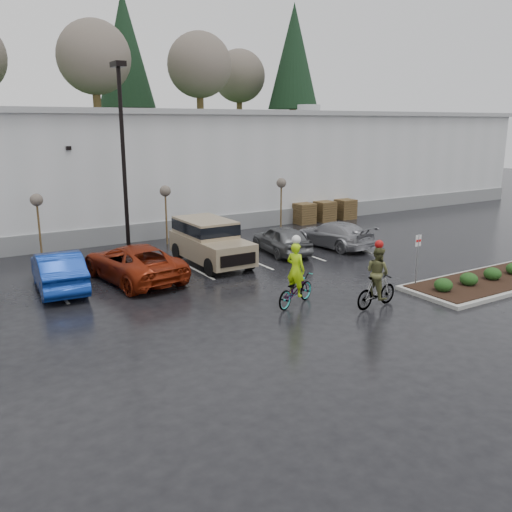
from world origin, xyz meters
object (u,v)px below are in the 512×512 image
car_red (133,262)px  suv_tan (211,243)px  fire_lane_sign (417,254)px  sapling_mid (165,194)px  car_blue (58,270)px  sapling_east (281,186)px  lamppost (122,139)px  car_grey (282,239)px  cyclist_olive (377,283)px  pallet_stack_a (304,213)px  car_far_silver (333,234)px  pallet_stack_c (345,209)px  cyclist_hivis (295,284)px  pallet_stack_b (324,211)px  sapling_west (37,204)px

car_red → suv_tan: suv_tan is taller
fire_lane_sign → sapling_mid: bearing=112.5°
car_blue → car_red: 2.97m
sapling_mid → sapling_east: bearing=0.0°
lamppost → car_grey: 9.20m
fire_lane_sign → cyclist_olive: cyclist_olive is taller
lamppost → car_grey: (6.60, -4.05, -4.96)m
pallet_stack_a → cyclist_olive: size_ratio=0.55×
car_grey → car_red: bearing=13.0°
car_grey → car_far_silver: 3.15m
sapling_east → pallet_stack_c: (6.00, 1.00, -2.05)m
cyclist_hivis → lamppost: bearing=-9.2°
sapling_mid → sapling_east: 7.50m
car_grey → car_far_silver: size_ratio=0.89×
pallet_stack_b → car_red: car_red is taller
lamppost → car_blue: (-4.37, -4.49, -4.90)m
sapling_mid → car_blue: (-6.87, -5.49, -1.94)m
sapling_west → cyclist_hivis: 13.73m
pallet_stack_b → car_far_silver: (-4.46, -6.32, 0.01)m
pallet_stack_c → car_far_silver: size_ratio=0.28×
fire_lane_sign → car_far_silver: (1.94, 7.48, -0.72)m
sapling_east → car_blue: sapling_east is taller
lamppost → pallet_stack_b: lamppost is taller
sapling_west → suv_tan: 8.52m
car_blue → lamppost: bearing=-129.8°
lamppost → cyclist_hivis: 12.23m
car_blue → cyclist_olive: cyclist_olive is taller
suv_tan → car_far_silver: size_ratio=1.08×
cyclist_olive → pallet_stack_b: bearing=-38.0°
pallet_stack_a → cyclist_hivis: size_ratio=0.52×
sapling_mid → cyclist_olive: size_ratio=1.30×
car_blue → car_grey: bearing=-173.3°
fire_lane_sign → car_far_silver: 7.76m
car_blue → cyclist_olive: 12.31m
lamppost → cyclist_olive: (4.86, -12.64, -4.79)m
lamppost → pallet_stack_a: lamppost is taller
pallet_stack_c → sapling_east: bearing=-170.5°
sapling_mid → pallet_stack_a: (10.00, 1.00, -2.05)m
pallet_stack_c → car_grey: bearing=-147.2°
pallet_stack_c → cyclist_hivis: cyclist_hivis is taller
pallet_stack_c → car_red: 18.68m
lamppost → sapling_east: lamppost is taller
car_blue → car_grey: size_ratio=1.13×
car_blue → suv_tan: (6.96, 0.37, 0.24)m
pallet_stack_c → fire_lane_sign: (-8.20, -13.80, 0.73)m
cyclist_olive → sapling_mid: bearing=4.4°
sapling_west → cyclist_olive: bearing=-57.0°
fire_lane_sign → suv_tan: fire_lane_sign is taller
sapling_mid → car_grey: (4.10, -5.05, -2.01)m
pallet_stack_c → car_blue: car_blue is taller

